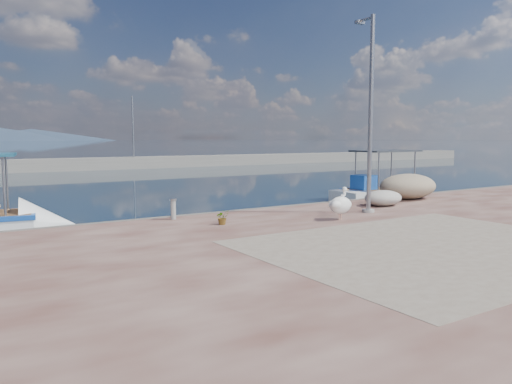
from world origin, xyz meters
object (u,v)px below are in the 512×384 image
object	(u,v)px
lamp_post	(370,121)
pelican	(341,205)
bollard_near	(173,208)
boat_right	(384,195)

from	to	relation	value
lamp_post	pelican	bearing A→B (deg)	-159.82
bollard_near	pelican	bearing A→B (deg)	-33.46
boat_right	lamp_post	bearing A→B (deg)	-142.61
lamp_post	boat_right	bearing A→B (deg)	38.98
boat_right	lamp_post	world-z (taller)	lamp_post
pelican	bollard_near	bearing A→B (deg)	124.75
boat_right	pelican	distance (m)	10.24
lamp_post	bollard_near	distance (m)	7.61
boat_right	bollard_near	world-z (taller)	boat_right
pelican	boat_right	bearing A→B (deg)	13.32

